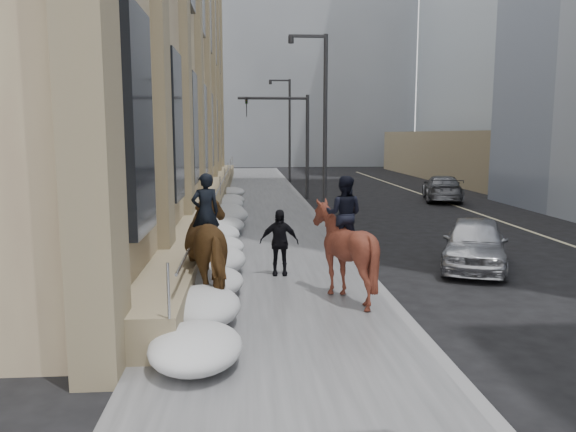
% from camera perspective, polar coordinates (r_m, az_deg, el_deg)
% --- Properties ---
extents(ground, '(140.00, 140.00, 0.00)m').
position_cam_1_polar(ground, '(11.27, -1.16, -11.24)').
color(ground, black).
rests_on(ground, ground).
extents(sidewalk, '(5.00, 80.00, 0.12)m').
position_cam_1_polar(sidewalk, '(20.94, -2.66, -1.89)').
color(sidewalk, '#4A4A4C').
rests_on(sidewalk, ground).
extents(curb, '(0.24, 80.00, 0.12)m').
position_cam_1_polar(curb, '(21.18, 4.45, -1.80)').
color(curb, slate).
rests_on(curb, ground).
extents(lane_line, '(0.15, 70.00, 0.01)m').
position_cam_1_polar(lane_line, '(23.69, 23.65, -1.53)').
color(lane_line, '#BFB78C').
rests_on(lane_line, ground).
extents(limestone_building, '(6.10, 44.00, 18.00)m').
position_cam_1_polar(limestone_building, '(31.34, -13.46, 17.53)').
color(limestone_building, '#998164').
rests_on(limestone_building, ground).
extents(bg_building_mid, '(30.00, 12.00, 28.00)m').
position_cam_1_polar(bg_building_mid, '(71.48, -0.60, 16.56)').
color(bg_building_mid, slate).
rests_on(bg_building_mid, ground).
extents(bg_building_far, '(24.00, 12.00, 20.00)m').
position_cam_1_polar(bg_building_far, '(83.01, -8.22, 12.55)').
color(bg_building_far, gray).
rests_on(bg_building_far, ground).
extents(streetlight_mid, '(1.71, 0.24, 8.00)m').
position_cam_1_polar(streetlight_mid, '(24.84, 3.43, 10.18)').
color(streetlight_mid, '#2D2D30').
rests_on(streetlight_mid, ground).
extents(streetlight_far, '(1.71, 0.24, 8.00)m').
position_cam_1_polar(streetlight_far, '(44.73, -0.04, 9.36)').
color(streetlight_far, '#2D2D30').
rests_on(streetlight_far, ground).
extents(traffic_signal, '(4.10, 0.22, 6.00)m').
position_cam_1_polar(traffic_signal, '(32.71, 0.36, 8.73)').
color(traffic_signal, '#2D2D30').
rests_on(traffic_signal, ground).
extents(snow_bank, '(1.70, 18.10, 0.76)m').
position_cam_1_polar(snow_bank, '(19.02, -6.79, -1.73)').
color(snow_bank, '#BABCC1').
rests_on(snow_bank, sidewalk).
extents(mounted_horse_left, '(2.09, 3.01, 2.81)m').
position_cam_1_polar(mounted_horse_left, '(12.37, -7.40, -3.17)').
color(mounted_horse_left, '#452C14').
rests_on(mounted_horse_left, sidewalk).
extents(mounted_horse_right, '(2.28, 2.41, 2.74)m').
position_cam_1_polar(mounted_horse_right, '(12.55, 5.62, -3.12)').
color(mounted_horse_right, '#4B1F15').
rests_on(mounted_horse_right, sidewalk).
extents(pedestrian, '(1.03, 0.46, 1.73)m').
position_cam_1_polar(pedestrian, '(14.61, -0.91, -2.68)').
color(pedestrian, black).
rests_on(pedestrian, sidewalk).
extents(car_silver, '(3.22, 4.54, 1.44)m').
position_cam_1_polar(car_silver, '(16.76, 18.46, -2.61)').
color(car_silver, '#B3B5BB').
rests_on(car_silver, ground).
extents(car_grey, '(3.20, 5.33, 1.45)m').
position_cam_1_polar(car_grey, '(33.07, 15.40, 2.74)').
color(car_grey, '#53555A').
rests_on(car_grey, ground).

